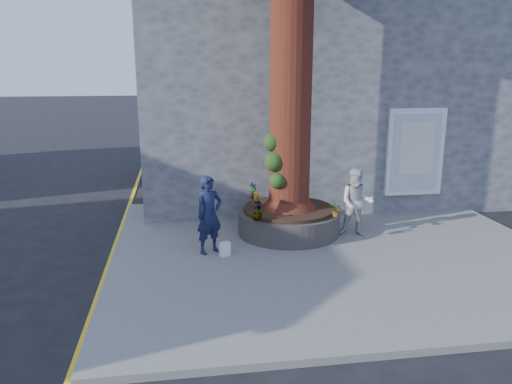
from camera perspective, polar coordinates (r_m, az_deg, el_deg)
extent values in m
plane|color=black|center=(9.52, 1.53, -9.43)|extent=(120.00, 120.00, 0.00)
cube|color=slate|center=(10.74, 8.53, -6.43)|extent=(9.00, 8.00, 0.12)
cube|color=yellow|center=(10.42, -16.41, -7.88)|extent=(0.10, 30.00, 0.01)
cube|color=#54575A|center=(16.31, 5.86, 11.28)|extent=(10.00, 8.00, 6.00)
cube|color=white|center=(13.27, 17.71, 4.37)|extent=(1.50, 0.12, 2.20)
cube|color=silver|center=(13.22, 17.83, 4.32)|extent=(1.25, 0.04, 1.95)
cube|color=silver|center=(13.19, 17.90, 4.73)|extent=(0.90, 0.02, 1.30)
cylinder|color=black|center=(11.37, 3.74, -3.41)|extent=(2.30, 2.30, 0.52)
cylinder|color=black|center=(11.28, 3.76, -1.96)|extent=(2.04, 2.04, 0.08)
cylinder|color=#431710|center=(10.86, 4.10, 17.63)|extent=(0.90, 0.90, 7.50)
cone|color=#431710|center=(11.18, 3.79, -0.04)|extent=(1.24, 1.24, 0.70)
sphere|color=#173612|center=(10.75, 2.11, 3.50)|extent=(0.44, 0.44, 0.44)
sphere|color=#173612|center=(10.75, 2.50, 1.32)|extent=(0.36, 0.36, 0.36)
sphere|color=#173612|center=(10.80, 1.90, 5.70)|extent=(0.40, 0.40, 0.40)
imported|color=#151C3C|center=(10.05, -5.37, -2.61)|extent=(0.69, 0.62, 1.60)
imported|color=beige|center=(11.26, 11.42, -1.18)|extent=(0.89, 0.79, 1.53)
cube|color=white|center=(10.07, -3.58, -6.50)|extent=(0.23, 0.19, 0.28)
imported|color=gray|center=(11.91, -0.37, 0.17)|extent=(0.26, 0.23, 0.41)
imported|color=gray|center=(11.10, 0.12, -1.07)|extent=(0.26, 0.26, 0.34)
imported|color=gray|center=(10.27, 0.16, -2.25)|extent=(0.25, 0.25, 0.37)
imported|color=gray|center=(10.66, 9.23, -2.00)|extent=(0.31, 0.33, 0.31)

